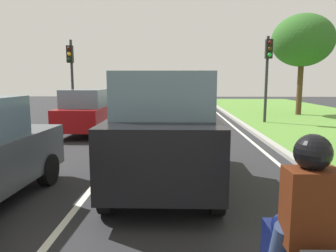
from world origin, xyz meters
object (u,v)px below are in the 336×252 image
(rider_person, at_px, (309,205))
(traffic_light_near_right, at_px, (268,64))
(car_suv_ahead, at_px, (165,128))
(tree_roadside_far, at_px, (303,41))
(car_hatchback_far, at_px, (87,112))
(traffic_light_overhead_left, at_px, (71,67))

(rider_person, distance_m, traffic_light_near_right, 13.81)
(car_suv_ahead, relative_size, tree_roadside_far, 0.75)
(car_hatchback_far, relative_size, traffic_light_near_right, 0.88)
(car_suv_ahead, height_order, rider_person, car_suv_ahead)
(traffic_light_near_right, bearing_deg, tree_roadside_far, 51.06)
(car_hatchback_far, xyz_separation_m, rider_person, (4.60, -10.00, 0.31))
(car_suv_ahead, xyz_separation_m, traffic_light_overhead_left, (-5.50, 10.70, 1.69))
(tree_roadside_far, bearing_deg, rider_person, -110.48)
(rider_person, relative_size, traffic_light_overhead_left, 0.27)
(traffic_light_overhead_left, bearing_deg, tree_roadside_far, 9.98)
(car_hatchback_far, xyz_separation_m, tree_roadside_far, (10.95, 7.02, 3.56))
(traffic_light_near_right, bearing_deg, car_suv_ahead, -116.40)
(rider_person, xyz_separation_m, traffic_light_near_right, (3.34, 13.28, 1.72))
(car_suv_ahead, height_order, tree_roadside_far, tree_roadside_far)
(traffic_light_overhead_left, bearing_deg, traffic_light_near_right, -8.02)
(car_hatchback_far, distance_m, traffic_light_overhead_left, 5.55)
(car_hatchback_far, height_order, tree_roadside_far, tree_roadside_far)
(rider_person, bearing_deg, traffic_light_overhead_left, 113.39)
(tree_roadside_far, bearing_deg, traffic_light_near_right, -128.94)
(car_suv_ahead, relative_size, car_hatchback_far, 1.21)
(traffic_light_overhead_left, xyz_separation_m, tree_roadside_far, (13.12, 2.31, 1.58))
(traffic_light_overhead_left, bearing_deg, car_hatchback_far, -65.29)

